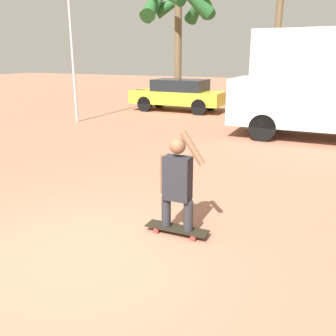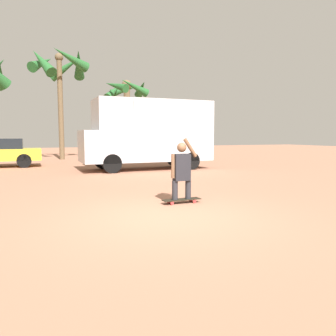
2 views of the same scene
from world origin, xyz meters
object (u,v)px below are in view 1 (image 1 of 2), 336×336
at_px(skateboard, 177,229).
at_px(flagpole, 72,32).
at_px(parked_car_yellow, 179,94).
at_px(palm_tree_far_left, 178,2).
at_px(person_skateboarder, 177,180).

relative_size(skateboard, flagpole, 0.16).
xyz_separation_m(parked_car_yellow, palm_tree_far_left, (-1.32, 2.85, 4.40)).
distance_m(parked_car_yellow, flagpole, 5.69).
bearing_deg(person_skateboarder, parked_car_yellow, 113.04).
height_order(skateboard, person_skateboarder, person_skateboarder).
bearing_deg(palm_tree_far_left, person_skateboarder, -66.60).
bearing_deg(skateboard, person_skateboarder, -180.00).
bearing_deg(palm_tree_far_left, skateboard, -66.60).
relative_size(person_skateboarder, flagpole, 0.25).
xyz_separation_m(palm_tree_far_left, flagpole, (-1.13, -7.29, -1.81)).
relative_size(palm_tree_far_left, flagpole, 1.07).
height_order(person_skateboarder, palm_tree_far_left, palm_tree_far_left).
xyz_separation_m(skateboard, parked_car_yellow, (-5.00, 11.76, 0.71)).
bearing_deg(palm_tree_far_left, parked_car_yellow, -65.13).
bearing_deg(palm_tree_far_left, flagpole, -98.79).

